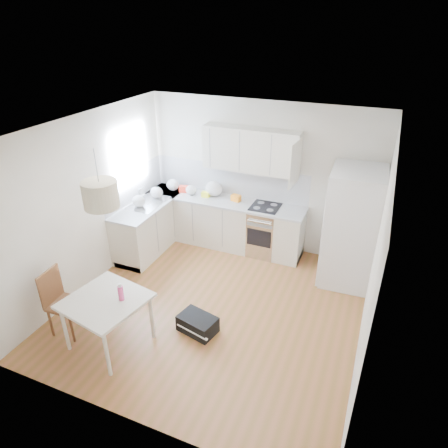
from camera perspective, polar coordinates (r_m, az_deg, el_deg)
name	(u,v)px	position (r m, az deg, el deg)	size (l,w,h in m)	color
floor	(214,306)	(6.18, -1.40, -11.68)	(4.20, 4.20, 0.00)	brown
ceiling	(212,129)	(4.94, -1.77, 13.34)	(4.20, 4.20, 0.00)	white
wall_back	(261,177)	(7.22, 5.29, 6.71)	(4.20, 4.20, 0.00)	beige
wall_left	(89,203)	(6.50, -18.75, 2.82)	(4.20, 4.20, 0.00)	beige
wall_right	(375,261)	(5.06, 20.80, -4.91)	(4.20, 4.20, 0.00)	beige
window_glassblock	(130,157)	(7.18, -13.31, 9.34)	(0.02, 1.00, 1.00)	#BFE0F9
cabinets_back	(224,223)	(7.53, -0.06, 0.13)	(3.00, 0.60, 0.88)	silver
cabinets_left	(152,225)	(7.57, -10.25, -0.19)	(0.60, 1.80, 0.88)	silver
counter_back	(224,201)	(7.32, -0.06, 3.33)	(3.02, 0.64, 0.04)	#ABADB0
counter_left	(150,203)	(7.37, -10.55, 2.98)	(0.64, 1.82, 0.04)	#ABADB0
backsplash_back	(230,180)	(7.45, 0.82, 6.36)	(3.00, 0.01, 0.58)	white
backsplash_left	(134,185)	(7.40, -12.68, 5.50)	(0.01, 1.80, 0.58)	white
upper_cabinets	(251,150)	(6.95, 3.87, 10.51)	(1.70, 0.32, 0.75)	silver
range_oven	(264,231)	(7.29, 5.75, -0.99)	(0.50, 0.61, 0.88)	silver
sink	(148,203)	(7.32, -10.76, 2.93)	(0.50, 0.80, 0.16)	silver
refrigerator	(352,227)	(6.61, 17.85, -0.45)	(0.90, 0.95, 1.90)	silver
dining_table	(106,305)	(5.40, -16.52, -10.97)	(1.08, 1.08, 0.73)	beige
dining_chair	(66,303)	(5.88, -21.63, -10.47)	(0.40, 0.40, 0.95)	#4E3017
drink_bottle	(121,292)	(5.22, -14.55, -9.37)	(0.07, 0.07, 0.24)	#D33A78
gym_bag	(198,324)	(5.72, -3.79, -14.05)	(0.52, 0.34, 0.24)	black
pendant_lamp	(101,195)	(4.58, -17.22, 4.04)	(0.39, 0.39, 0.30)	#BEB492
grocery_bag_a	(173,185)	(7.75, -7.31, 5.57)	(0.25, 0.21, 0.22)	white
grocery_bag_b	(191,190)	(7.52, -4.72, 4.84)	(0.21, 0.18, 0.19)	white
grocery_bag_c	(214,189)	(7.44, -1.47, 5.08)	(0.32, 0.27, 0.29)	white
grocery_bag_d	(156,192)	(7.47, -9.63, 4.48)	(0.24, 0.20, 0.21)	white
grocery_bag_e	(139,201)	(7.16, -12.09, 3.22)	(0.24, 0.20, 0.21)	white
snack_orange	(236,198)	(7.25, 1.72, 3.73)	(0.17, 0.11, 0.12)	orange
snack_yellow	(206,194)	(7.43, -2.65, 4.23)	(0.14, 0.09, 0.10)	yellow
snack_red	(184,189)	(7.67, -5.76, 5.00)	(0.17, 0.11, 0.12)	red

